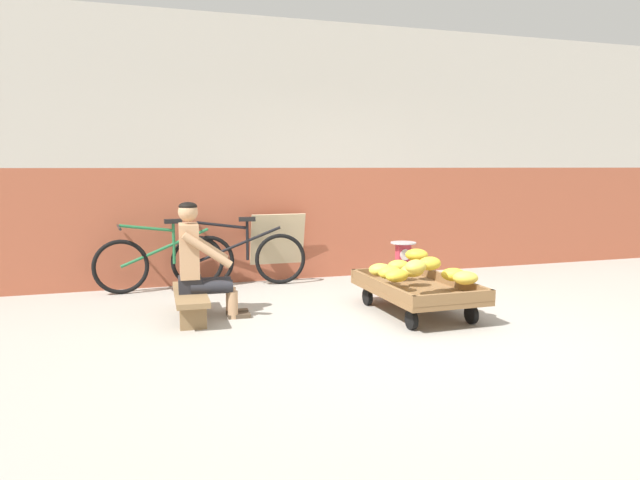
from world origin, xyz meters
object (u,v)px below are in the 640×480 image
at_px(banana_cart, 416,290).
at_px(shopping_bag, 436,289).
at_px(bicycle_near_left, 165,262).
at_px(bicycle_far_left, 239,258).
at_px(plastic_crate, 403,279).
at_px(weighing_scale, 403,254).
at_px(vendor_seated, 199,261).
at_px(sign_board, 277,247).
at_px(low_bench, 190,299).

relative_size(banana_cart, shopping_bag, 6.04).
xyz_separation_m(bicycle_near_left, bicycle_far_left, (0.89, 0.02, 0.00)).
relative_size(plastic_crate, shopping_bag, 1.50).
distance_m(plastic_crate, bicycle_near_left, 2.83).
xyz_separation_m(weighing_scale, bicycle_near_left, (-2.66, 0.93, -0.10)).
xyz_separation_m(vendor_seated, bicycle_far_left, (0.65, 1.45, -0.21)).
height_order(plastic_crate, shopping_bag, plastic_crate).
height_order(bicycle_far_left, sign_board, sign_board).
relative_size(banana_cart, weighing_scale, 4.83).
xyz_separation_m(banana_cart, weighing_scale, (0.34, 1.00, 0.21)).
xyz_separation_m(plastic_crate, bicycle_far_left, (-1.77, 0.95, 0.20)).
bearing_deg(sign_board, vendor_seated, -126.09).
bearing_deg(vendor_seated, banana_cart, -13.49).
distance_m(vendor_seated, bicycle_near_left, 1.46).
distance_m(low_bench, bicycle_near_left, 1.44).
relative_size(bicycle_near_left, shopping_bag, 6.91).
height_order(sign_board, shopping_bag, sign_board).
xyz_separation_m(bicycle_far_left, sign_board, (0.53, 0.17, 0.08)).
xyz_separation_m(low_bench, vendor_seated, (0.09, -0.01, 0.37)).
xyz_separation_m(bicycle_far_left, shopping_bag, (1.95, -1.45, -0.23)).
xyz_separation_m(vendor_seated, plastic_crate, (2.43, 0.50, -0.42)).
bearing_deg(shopping_bag, sign_board, 131.24).
height_order(low_bench, bicycle_far_left, bicycle_far_left).
bearing_deg(weighing_scale, low_bench, -168.95).
bearing_deg(shopping_bag, weighing_scale, 109.19).
height_order(banana_cart, weighing_scale, weighing_scale).
height_order(bicycle_near_left, bicycle_far_left, same).
height_order(vendor_seated, bicycle_far_left, vendor_seated).
relative_size(banana_cart, bicycle_far_left, 0.88).
relative_size(low_bench, weighing_scale, 3.70).
xyz_separation_m(plastic_crate, bicycle_near_left, (-2.66, 0.93, 0.20)).
height_order(weighing_scale, bicycle_far_left, bicycle_far_left).
bearing_deg(shopping_bag, bicycle_far_left, 143.34).
height_order(low_bench, vendor_seated, vendor_seated).
height_order(bicycle_far_left, shopping_bag, bicycle_far_left).
relative_size(bicycle_far_left, shopping_bag, 6.90).
height_order(banana_cart, plastic_crate, banana_cart).
xyz_separation_m(banana_cart, sign_board, (-0.91, 2.12, 0.20)).
bearing_deg(bicycle_far_left, plastic_crate, -28.27).
bearing_deg(banana_cart, vendor_seated, 166.51).
bearing_deg(shopping_bag, banana_cart, -135.19).
relative_size(sign_board, shopping_bag, 3.66).
bearing_deg(weighing_scale, banana_cart, -108.67).
xyz_separation_m(weighing_scale, shopping_bag, (0.17, -0.49, -0.33)).
relative_size(vendor_seated, weighing_scale, 3.80).
bearing_deg(bicycle_near_left, weighing_scale, -19.27).
bearing_deg(banana_cart, weighing_scale, 71.33).
bearing_deg(sign_board, plastic_crate, -42.03).
bearing_deg(sign_board, bicycle_near_left, -172.20).
height_order(vendor_seated, bicycle_near_left, vendor_seated).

